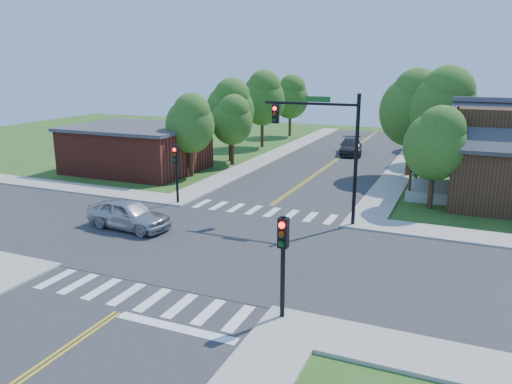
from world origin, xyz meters
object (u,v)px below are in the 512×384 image
at_px(signal_pole_nw, 176,163).
at_px(car_dgrey, 351,147).
at_px(signal_pole_se, 283,249).
at_px(car_silver, 129,215).
at_px(signal_mast_ne, 326,137).

distance_m(signal_pole_nw, car_dgrey, 22.82).
bearing_deg(signal_pole_se, car_silver, 151.40).
height_order(signal_pole_nw, car_dgrey, signal_pole_nw).
xyz_separation_m(signal_pole_se, car_silver, (-11.00, 6.00, -1.85)).
height_order(signal_pole_se, car_dgrey, signal_pole_se).
relative_size(signal_mast_ne, car_dgrey, 1.31).
height_order(signal_pole_se, car_silver, signal_pole_se).
bearing_deg(car_silver, signal_mast_ne, -55.14).
bearing_deg(signal_mast_ne, signal_pole_se, -81.44).
relative_size(signal_pole_nw, car_silver, 0.77).
relative_size(signal_mast_ne, car_silver, 1.46).
bearing_deg(signal_pole_se, car_dgrey, 98.71).
height_order(signal_mast_ne, signal_pole_nw, signal_mast_ne).
bearing_deg(signal_pole_se, signal_pole_nw, 135.00).
height_order(car_silver, car_dgrey, car_silver).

